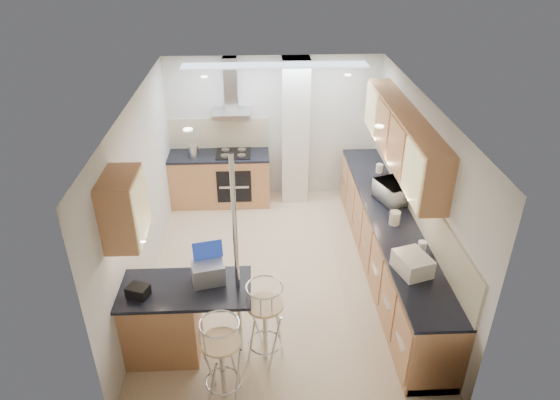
{
  "coord_description": "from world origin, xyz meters",
  "views": [
    {
      "loc": [
        -0.28,
        -5.69,
        4.37
      ],
      "look_at": [
        0.0,
        0.2,
        1.07
      ],
      "focal_mm": 32.0,
      "sensor_mm": 36.0,
      "label": 1
    }
  ],
  "objects_px": {
    "bread_bin": "(412,264)",
    "microwave": "(392,192)",
    "laptop": "(208,273)",
    "bar_stool_end": "(265,323)",
    "bar_stool_near": "(222,361)"
  },
  "relations": [
    {
      "from": "bar_stool_near",
      "to": "bread_bin",
      "type": "bearing_deg",
      "value": 10.55
    },
    {
      "from": "laptop",
      "to": "bread_bin",
      "type": "relative_size",
      "value": 0.83
    },
    {
      "from": "microwave",
      "to": "bar_stool_end",
      "type": "relative_size",
      "value": 0.48
    },
    {
      "from": "bar_stool_end",
      "to": "bread_bin",
      "type": "distance_m",
      "value": 1.77
    },
    {
      "from": "laptop",
      "to": "bread_bin",
      "type": "height_order",
      "value": "laptop"
    },
    {
      "from": "bar_stool_end",
      "to": "bread_bin",
      "type": "height_order",
      "value": "bread_bin"
    },
    {
      "from": "laptop",
      "to": "bar_stool_end",
      "type": "bearing_deg",
      "value": -34.67
    },
    {
      "from": "microwave",
      "to": "bread_bin",
      "type": "relative_size",
      "value": 1.24
    },
    {
      "from": "microwave",
      "to": "bread_bin",
      "type": "distance_m",
      "value": 1.63
    },
    {
      "from": "bread_bin",
      "to": "microwave",
      "type": "bearing_deg",
      "value": 66.88
    },
    {
      "from": "bar_stool_near",
      "to": "bread_bin",
      "type": "relative_size",
      "value": 2.54
    },
    {
      "from": "laptop",
      "to": "bar_stool_end",
      "type": "xyz_separation_m",
      "value": [
        0.6,
        -0.24,
        -0.53
      ]
    },
    {
      "from": "laptop",
      "to": "bread_bin",
      "type": "bearing_deg",
      "value": -10.72
    },
    {
      "from": "bar_stool_end",
      "to": "bread_bin",
      "type": "relative_size",
      "value": 2.57
    },
    {
      "from": "microwave",
      "to": "bread_bin",
      "type": "xyz_separation_m",
      "value": [
        -0.17,
        -1.62,
        -0.03
      ]
    }
  ]
}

